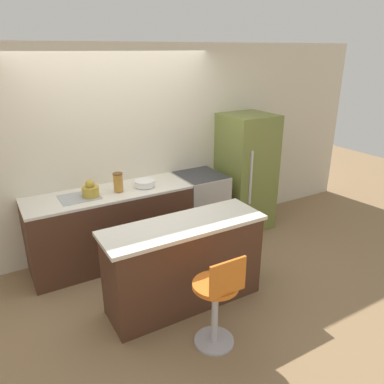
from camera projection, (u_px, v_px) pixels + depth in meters
name	position (u px, v px, depth m)	size (l,w,h in m)	color
ground_plane	(146.00, 265.00, 4.66)	(14.00, 14.00, 0.00)	#8E704C
wall_back	(120.00, 151.00, 4.76)	(8.00, 0.06, 2.60)	beige
back_counter	(111.00, 227.00, 4.63)	(1.97, 0.65, 0.93)	#4C2D1E
kitchen_island	(184.00, 264.00, 3.84)	(1.66, 0.56, 0.92)	#4C2D1E
oven_range	(200.00, 206.00, 5.24)	(0.59, 0.66, 0.93)	#B7B2A8
refrigerator	(246.00, 172.00, 5.45)	(0.68, 0.70, 1.68)	olive
stool_chair	(217.00, 301.00, 3.25)	(0.41, 0.41, 0.95)	#B7B7BC
kettle	(90.00, 190.00, 4.30)	(0.19, 0.19, 0.20)	#B29333
mixing_bowl	(145.00, 183.00, 4.63)	(0.25, 0.25, 0.07)	white
canister_jar	(118.00, 182.00, 4.44)	(0.12, 0.12, 0.23)	#B77F33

